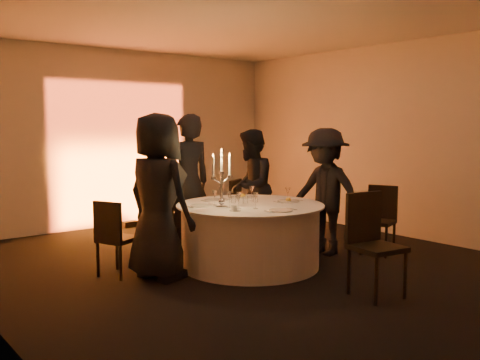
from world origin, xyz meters
TOP-DOWN VIEW (x-y plane):
  - floor at (0.00, 0.00)m, footprint 7.00×7.00m
  - ceiling at (0.00, 0.00)m, footprint 7.00×7.00m
  - wall_back at (0.00, 3.50)m, footprint 7.00×0.00m
  - wall_right at (3.00, 0.00)m, footprint 0.00×7.00m
  - uplighter_fixture at (0.00, 3.20)m, footprint 0.25×0.12m
  - banquet_table at (0.00, 0.00)m, footprint 1.80×1.80m
  - chair_left at (-1.51, 0.62)m, footprint 0.51×0.51m
  - chair_back_left at (-0.48, 1.44)m, footprint 0.52×0.52m
  - chair_back_right at (0.88, 1.57)m, footprint 0.52×0.53m
  - chair_right at (1.80, -0.57)m, footprint 0.51×0.51m
  - chair_front at (0.27, -1.61)m, footprint 0.52×0.52m
  - guest_left at (-1.14, 0.24)m, footprint 0.77×1.02m
  - guest_back_left at (-0.09, 1.25)m, footprint 0.72×0.50m
  - guest_back_right at (0.84, 1.01)m, footprint 1.03×1.00m
  - guest_right at (1.18, -0.14)m, footprint 0.75×1.16m
  - plate_left at (-0.56, 0.24)m, footprint 0.36×0.25m
  - plate_back_left at (-0.14, 0.52)m, footprint 0.36×0.30m
  - plate_back_right at (0.30, 0.51)m, footprint 0.35×0.29m
  - plate_right at (0.52, -0.13)m, footprint 0.36×0.28m
  - plate_front at (-0.05, -0.61)m, footprint 0.36×0.26m
  - coffee_cup at (-0.47, -0.29)m, footprint 0.11×0.11m
  - candelabra at (-0.45, -0.03)m, footprint 0.29×0.14m
  - wine_glass_a at (-0.21, 0.31)m, footprint 0.07×0.07m
  - wine_glass_b at (-0.32, -0.19)m, footprint 0.07×0.07m
  - wine_glass_c at (0.18, 0.19)m, footprint 0.07×0.07m
  - wine_glass_d at (-0.18, -0.31)m, footprint 0.07×0.07m
  - wine_glass_e at (-0.36, -0.06)m, footprint 0.07×0.07m
  - wine_glass_f at (-0.43, 0.15)m, footprint 0.07×0.07m
  - wine_glass_g at (0.44, -0.20)m, footprint 0.07×0.07m
  - wine_glass_h at (-0.44, -0.32)m, footprint 0.07×0.07m
  - tumbler_a at (-0.10, 0.20)m, footprint 0.07×0.07m
  - tumbler_b at (-0.01, 0.08)m, footprint 0.07×0.07m
  - tumbler_c at (0.16, 0.09)m, footprint 0.07×0.07m

SIDE VIEW (x-z plane):
  - floor at x=0.00m, z-range 0.00..0.00m
  - uplighter_fixture at x=0.00m, z-range 0.00..0.10m
  - banquet_table at x=0.00m, z-range 0.00..0.77m
  - chair_left at x=-1.51m, z-range 0.05..0.93m
  - chair_back_right at x=0.88m, z-range 0.05..0.94m
  - chair_right at x=1.80m, z-range 0.06..0.97m
  - chair_back_left at x=-0.48m, z-range 0.06..1.02m
  - chair_front at x=0.27m, z-range 0.07..1.11m
  - plate_left at x=-0.56m, z-range 0.77..0.78m
  - plate_front at x=-0.05m, z-range 0.77..0.78m
  - plate_back_left at x=-0.14m, z-range 0.77..0.78m
  - plate_back_right at x=0.30m, z-range 0.74..0.83m
  - plate_right at x=0.52m, z-range 0.75..0.83m
  - coffee_cup at x=-0.47m, z-range 0.77..0.83m
  - tumbler_a at x=-0.10m, z-range 0.77..0.86m
  - tumbler_b at x=-0.01m, z-range 0.77..0.86m
  - tumbler_c at x=0.16m, z-range 0.77..0.86m
  - guest_back_right at x=0.84m, z-range 0.00..1.67m
  - guest_right at x=1.18m, z-range 0.00..1.69m
  - wine_glass_a at x=-0.21m, z-range 0.81..1.00m
  - wine_glass_b at x=-0.32m, z-range 0.81..1.00m
  - wine_glass_c at x=0.18m, z-range 0.81..1.00m
  - wine_glass_d at x=-0.18m, z-range 0.81..1.00m
  - wine_glass_e at x=-0.36m, z-range 0.81..1.00m
  - wine_glass_f at x=-0.43m, z-range 0.81..1.00m
  - wine_glass_g at x=0.44m, z-range 0.81..1.00m
  - wine_glass_h at x=-0.44m, z-range 0.81..1.00m
  - guest_left at x=-1.14m, z-range 0.00..1.87m
  - guest_back_left at x=-0.09m, z-range 0.00..1.88m
  - candelabra at x=-0.45m, z-range 0.66..1.36m
  - wall_back at x=0.00m, z-range -2.00..5.00m
  - wall_right at x=3.00m, z-range -2.00..5.00m
  - ceiling at x=0.00m, z-range 3.00..3.00m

